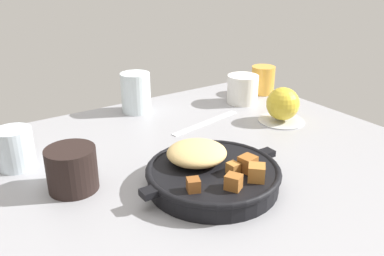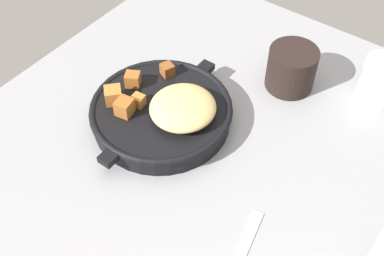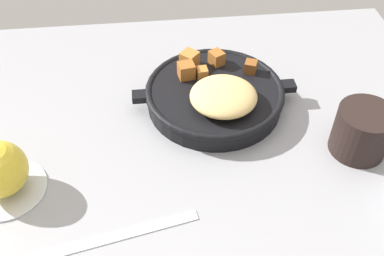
% 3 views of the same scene
% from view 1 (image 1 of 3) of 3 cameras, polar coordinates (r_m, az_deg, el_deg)
% --- Properties ---
extents(ground_plane, '(0.92, 0.79, 0.02)m').
position_cam_1_polar(ground_plane, '(0.84, 1.13, -4.89)').
color(ground_plane, gray).
extents(cast_iron_skillet, '(0.28, 0.24, 0.07)m').
position_cam_1_polar(cast_iron_skillet, '(0.73, 2.73, -6.21)').
color(cast_iron_skillet, black).
rests_on(cast_iron_skillet, ground_plane).
extents(saucer_plate, '(0.11, 0.11, 0.01)m').
position_cam_1_polar(saucer_plate, '(1.04, 12.37, 1.06)').
color(saucer_plate, '#B7BABF').
rests_on(saucer_plate, ground_plane).
extents(red_apple, '(0.08, 0.08, 0.08)m').
position_cam_1_polar(red_apple, '(1.03, 12.57, 3.33)').
color(red_apple, gold).
rests_on(red_apple, saucer_plate).
extents(butter_knife, '(0.22, 0.06, 0.00)m').
position_cam_1_polar(butter_knife, '(1.01, 1.98, 0.78)').
color(butter_knife, silver).
rests_on(butter_knife, ground_plane).
extents(water_glass_short, '(0.07, 0.07, 0.08)m').
position_cam_1_polar(water_glass_short, '(0.86, -23.51, -2.65)').
color(water_glass_short, silver).
rests_on(water_glass_short, ground_plane).
extents(juice_glass_amber, '(0.07, 0.07, 0.08)m').
position_cam_1_polar(juice_glass_amber, '(1.24, 9.88, 6.64)').
color(juice_glass_amber, gold).
rests_on(juice_glass_amber, ground_plane).
extents(ceramic_mug_white, '(0.09, 0.09, 0.08)m').
position_cam_1_polar(ceramic_mug_white, '(1.15, 7.08, 5.42)').
color(ceramic_mug_white, silver).
rests_on(ceramic_mug_white, ground_plane).
extents(water_glass_tall, '(0.08, 0.08, 0.10)m').
position_cam_1_polar(water_glass_tall, '(1.08, -7.86, 4.93)').
color(water_glass_tall, silver).
rests_on(water_glass_tall, ground_plane).
extents(coffee_mug_dark, '(0.09, 0.09, 0.08)m').
position_cam_1_polar(coffee_mug_dark, '(0.74, -16.43, -5.52)').
color(coffee_mug_dark, black).
rests_on(coffee_mug_dark, ground_plane).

